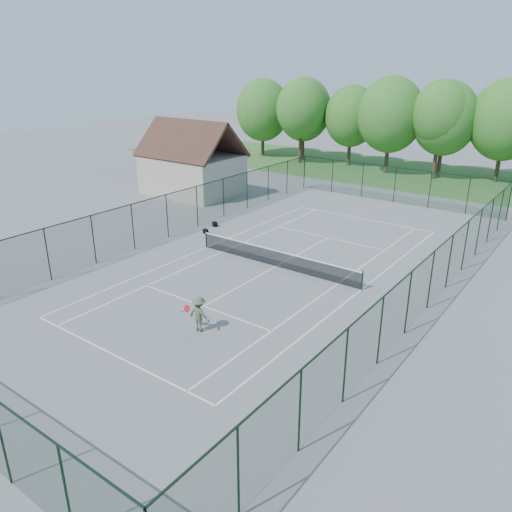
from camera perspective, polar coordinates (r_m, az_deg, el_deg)
name	(u,v)px	position (r m, az deg, el deg)	size (l,w,h in m)	color
ground	(276,266)	(29.59, 2.30, -1.21)	(140.00, 140.00, 0.00)	gray
grass_far	(437,178)	(56.00, 20.02, 8.42)	(80.00, 16.00, 0.01)	#447531
court_lines	(276,266)	(29.59, 2.30, -1.20)	(11.05, 23.85, 0.01)	white
tennis_net	(276,257)	(29.37, 2.31, -0.17)	(11.08, 0.08, 1.10)	black
fence_enclosure	(276,242)	(29.02, 2.34, 1.64)	(18.05, 36.05, 3.02)	#183C23
utility_building	(192,159)	(45.94, -7.35, 10.89)	(8.60, 6.27, 6.63)	beige
tree_line_far	(445,118)	(55.10, 20.82, 14.48)	(39.40, 6.40, 9.70)	#413321
sports_bag_a	(215,224)	(36.85, -4.72, 3.64)	(0.43, 0.26, 0.34)	black
sports_bag_b	(206,231)	(35.41, -5.79, 2.83)	(0.39, 0.24, 0.30)	black
tennis_player	(199,314)	(22.53, -6.51, -6.61)	(1.72, 0.87, 1.67)	#565C41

